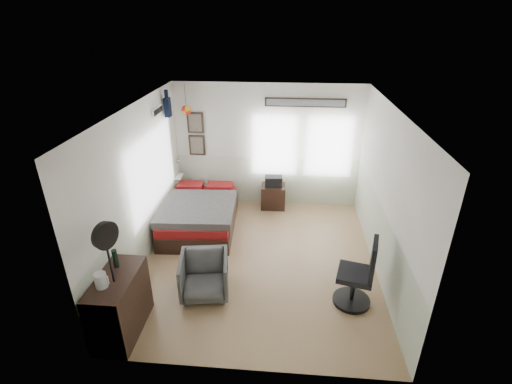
# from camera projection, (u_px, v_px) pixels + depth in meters

# --- Properties ---
(ground_plane) EXTENTS (4.00, 4.50, 0.01)m
(ground_plane) POSITION_uv_depth(u_px,v_px,m) (260.00, 260.00, 6.58)
(ground_plane) COLOR #A27B5B
(room_shell) EXTENTS (4.02, 4.52, 2.71)m
(room_shell) POSITION_uv_depth(u_px,v_px,m) (256.00, 172.00, 6.05)
(room_shell) COLOR beige
(room_shell) RESTS_ON ground_plane
(wall_decor) EXTENTS (3.55, 1.32, 1.44)m
(wall_decor) POSITION_uv_depth(u_px,v_px,m) (213.00, 115.00, 7.50)
(wall_decor) COLOR black
(wall_decor) RESTS_ON room_shell
(bed) EXTENTS (1.49, 2.02, 0.62)m
(bed) POSITION_uv_depth(u_px,v_px,m) (200.00, 215.00, 7.44)
(bed) COLOR black
(bed) RESTS_ON ground_plane
(dresser) EXTENTS (0.48, 1.00, 0.90)m
(dresser) POSITION_uv_depth(u_px,v_px,m) (120.00, 304.00, 4.95)
(dresser) COLOR black
(dresser) RESTS_ON ground_plane
(armchair) EXTENTS (0.82, 0.83, 0.67)m
(armchair) POSITION_uv_depth(u_px,v_px,m) (204.00, 276.00, 5.67)
(armchair) COLOR #515151
(armchair) RESTS_ON ground_plane
(nightstand) EXTENTS (0.54, 0.43, 0.53)m
(nightstand) POSITION_uv_depth(u_px,v_px,m) (273.00, 196.00, 8.27)
(nightstand) COLOR black
(nightstand) RESTS_ON ground_plane
(task_chair) EXTENTS (0.60, 0.60, 1.12)m
(task_chair) POSITION_uv_depth(u_px,v_px,m) (359.00, 279.00, 5.42)
(task_chair) COLOR black
(task_chair) RESTS_ON ground_plane
(kettle) EXTENTS (0.17, 0.15, 0.20)m
(kettle) POSITION_uv_depth(u_px,v_px,m) (101.00, 280.00, 4.55)
(kettle) COLOR silver
(kettle) RESTS_ON dresser
(bottle) EXTENTS (0.07, 0.07, 0.27)m
(bottle) POSITION_uv_depth(u_px,v_px,m) (115.00, 259.00, 4.90)
(bottle) COLOR black
(bottle) RESTS_ON dresser
(stand_fan) EXTENTS (0.21, 0.34, 0.87)m
(stand_fan) POSITION_uv_depth(u_px,v_px,m) (105.00, 236.00, 4.39)
(stand_fan) COLOR black
(stand_fan) RESTS_ON dresser
(black_bag) EXTENTS (0.39, 0.27, 0.22)m
(black_bag) POSITION_uv_depth(u_px,v_px,m) (274.00, 181.00, 8.11)
(black_bag) COLOR black
(black_bag) RESTS_ON nightstand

